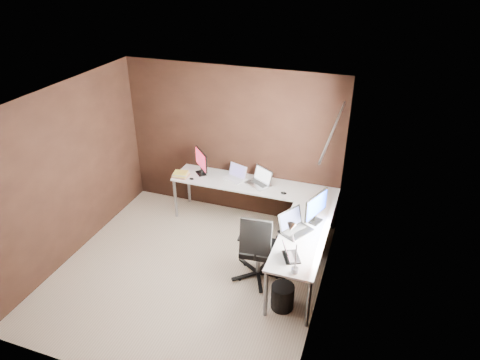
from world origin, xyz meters
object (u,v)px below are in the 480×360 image
Objects in this scene: drawer_pedestal at (307,230)px; office_chair at (258,259)px; laptop_black_small at (289,255)px; monitor_right at (316,206)px; laptop_silver at (260,181)px; book_stack at (181,174)px; monitor_left at (201,161)px; laptop_white at (236,176)px; laptop_black_big at (294,226)px; wastebasket at (282,297)px; desk_lamp at (292,241)px.

drawer_pedestal is 1.04m from office_chair.
laptop_black_small reaches higher than drawer_pedestal.
monitor_right reaches higher than laptop_silver.
laptop_black_small is 1.20× the size of book_stack.
monitor_right is at bearing -67.52° from drawer_pedestal.
monitor_left is 1.29× the size of laptop_black_small.
monitor_left reaches higher than laptop_white.
office_chair is at bearing -39.21° from laptop_white.
laptop_black_big is 1.50× the size of wastebasket.
office_chair reaches higher than laptop_black_big.
laptop_white is at bearing 14.67° from book_stack.
laptop_black_big is at bearing -96.27° from drawer_pedestal.
laptop_white is at bearing 81.65° from monitor_right.
laptop_white is 0.38× the size of office_chair.
drawer_pedestal is at bearing 1.86° from laptop_white.
laptop_black_big is at bearing 95.20° from desk_lamp.
monitor_right reaches higher than book_stack.
drawer_pedestal reaches higher than wastebasket.
laptop_silver is at bearing 73.95° from monitor_right.
desk_lamp is at bearing -87.44° from drawer_pedestal.
drawer_pedestal is 1.50× the size of laptop_white.
laptop_white is 0.90m from book_stack.
laptop_white reaches higher than wastebasket.
drawer_pedestal is at bearing 89.03° from wastebasket.
wastebasket is (-0.09, 0.08, -0.94)m from desk_lamp.
drawer_pedestal is at bearing 87.41° from desk_lamp.
wastebasket is (0.84, -1.74, -0.62)m from laptop_silver.
laptop_black_big is 1.89× the size of book_stack.
laptop_silver is at bearing 100.91° from office_chair.
drawer_pedestal is 1.19× the size of laptop_black_big.
office_chair reaches higher than laptop_silver.
drawer_pedestal is 0.79m from monitor_right.
laptop_black_small is 0.95× the size of wastebasket.
monitor_left is 0.68× the size of desk_lamp.
laptop_black_big reaches higher than drawer_pedestal.
desk_lamp reaches higher than drawer_pedestal.
office_chair is (1.39, -1.32, -0.66)m from monitor_left.
laptop_silver is 1.47× the size of laptop_black_small.
monitor_left is at bearing 131.25° from office_chair.
monitor_right is at bearing 25.16° from monitor_left.
monitor_right reaches higher than laptop_black_big.
book_stack is 2.06m from office_chair.
laptop_black_big reaches higher than laptop_white.
monitor_left reaches higher than laptop_silver.
laptop_black_small is 2.61m from book_stack.
book_stack is 0.44× the size of desk_lamp.
monitor_left is 1.55× the size of book_stack.
wastebasket is (-0.18, -0.97, -0.80)m from monitor_right.
monitor_left is 2.11m from laptop_black_big.
laptop_black_big is 0.59m from laptop_black_small.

